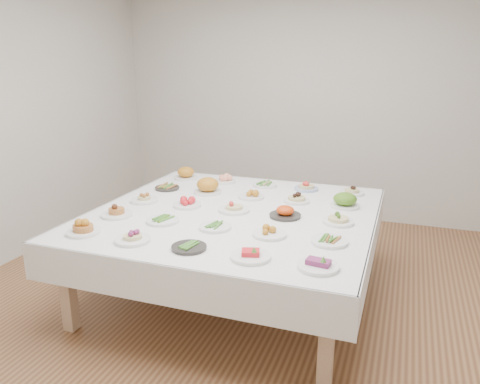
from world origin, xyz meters
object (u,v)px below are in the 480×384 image
(dish_12, at_px, (234,205))
(dish_24, at_px, (352,189))
(dish_0, at_px, (83,224))
(display_table, at_px, (234,219))

(dish_12, bearing_deg, dish_24, 44.87)
(dish_12, bearing_deg, dish_0, -134.91)
(dish_0, relative_size, dish_12, 1.03)
(dish_12, bearing_deg, display_table, -80.81)
(dish_0, bearing_deg, dish_12, 45.09)
(display_table, distance_m, dish_12, 0.12)
(display_table, xyz_separation_m, dish_0, (-0.86, -0.85, 0.14))
(display_table, height_order, dish_0, dish_0)
(display_table, relative_size, dish_0, 8.67)
(dish_24, bearing_deg, display_table, -134.86)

